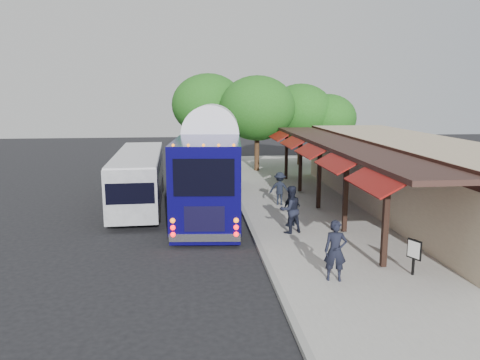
{
  "coord_description": "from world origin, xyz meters",
  "views": [
    {
      "loc": [
        -2.48,
        -18.12,
        5.9
      ],
      "look_at": [
        -0.19,
        3.56,
        1.8
      ],
      "focal_mm": 35.0,
      "sensor_mm": 36.0,
      "label": 1
    }
  ],
  "objects_px": {
    "coach_bus": "(212,165)",
    "ped_a": "(335,251)",
    "ped_b": "(290,209)",
    "ped_d": "(280,189)",
    "city_bus": "(139,176)",
    "ped_c": "(292,208)",
    "sign_board": "(414,251)"
  },
  "relations": [
    {
      "from": "sign_board",
      "to": "ped_b",
      "type": "bearing_deg",
      "value": 95.99
    },
    {
      "from": "ped_b",
      "to": "coach_bus",
      "type": "bearing_deg",
      "value": -79.04
    },
    {
      "from": "coach_bus",
      "to": "city_bus",
      "type": "bearing_deg",
      "value": 168.71
    },
    {
      "from": "coach_bus",
      "to": "ped_d",
      "type": "relative_size",
      "value": 7.84
    },
    {
      "from": "city_bus",
      "to": "sign_board",
      "type": "xyz_separation_m",
      "value": [
        9.74,
        -11.23,
        -0.6
      ]
    },
    {
      "from": "ped_b",
      "to": "ped_c",
      "type": "height_order",
      "value": "ped_b"
    },
    {
      "from": "ped_a",
      "to": "ped_b",
      "type": "xyz_separation_m",
      "value": [
        -0.33,
        5.06,
        0.04
      ]
    },
    {
      "from": "city_bus",
      "to": "sign_board",
      "type": "distance_m",
      "value": 14.88
    },
    {
      "from": "ped_b",
      "to": "ped_c",
      "type": "distance_m",
      "value": 0.98
    },
    {
      "from": "ped_c",
      "to": "sign_board",
      "type": "height_order",
      "value": "ped_c"
    },
    {
      "from": "ped_b",
      "to": "city_bus",
      "type": "bearing_deg",
      "value": -61.94
    },
    {
      "from": "city_bus",
      "to": "ped_b",
      "type": "height_order",
      "value": "city_bus"
    },
    {
      "from": "city_bus",
      "to": "ped_b",
      "type": "xyz_separation_m",
      "value": [
        6.79,
        -6.31,
        -0.4
      ]
    },
    {
      "from": "sign_board",
      "to": "ped_a",
      "type": "bearing_deg",
      "value": 158.16
    },
    {
      "from": "coach_bus",
      "to": "ped_d",
      "type": "distance_m",
      "value": 3.74
    },
    {
      "from": "ped_a",
      "to": "sign_board",
      "type": "bearing_deg",
      "value": 16.89
    },
    {
      "from": "ped_d",
      "to": "coach_bus",
      "type": "bearing_deg",
      "value": 14.74
    },
    {
      "from": "ped_c",
      "to": "sign_board",
      "type": "distance_m",
      "value": 6.44
    },
    {
      "from": "city_bus",
      "to": "ped_d",
      "type": "bearing_deg",
      "value": -12.93
    },
    {
      "from": "ped_a",
      "to": "sign_board",
      "type": "distance_m",
      "value": 2.63
    },
    {
      "from": "coach_bus",
      "to": "ped_b",
      "type": "relative_size",
      "value": 6.74
    },
    {
      "from": "coach_bus",
      "to": "ped_b",
      "type": "height_order",
      "value": "coach_bus"
    },
    {
      "from": "coach_bus",
      "to": "ped_c",
      "type": "relative_size",
      "value": 8.01
    },
    {
      "from": "ped_a",
      "to": "ped_b",
      "type": "height_order",
      "value": "ped_b"
    },
    {
      "from": "coach_bus",
      "to": "ped_a",
      "type": "distance_m",
      "value": 10.85
    },
    {
      "from": "ped_b",
      "to": "ped_d",
      "type": "xyz_separation_m",
      "value": [
        0.5,
        4.9,
        -0.14
      ]
    },
    {
      "from": "ped_c",
      "to": "coach_bus",
      "type": "bearing_deg",
      "value": -86.84
    },
    {
      "from": "ped_b",
      "to": "ped_c",
      "type": "xyz_separation_m",
      "value": [
        0.26,
        0.93,
        -0.16
      ]
    },
    {
      "from": "city_bus",
      "to": "ped_d",
      "type": "height_order",
      "value": "city_bus"
    },
    {
      "from": "ped_a",
      "to": "ped_b",
      "type": "relative_size",
      "value": 0.96
    },
    {
      "from": "coach_bus",
      "to": "sign_board",
      "type": "relative_size",
      "value": 11.41
    },
    {
      "from": "coach_bus",
      "to": "ped_a",
      "type": "bearing_deg",
      "value": -66.95
    }
  ]
}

